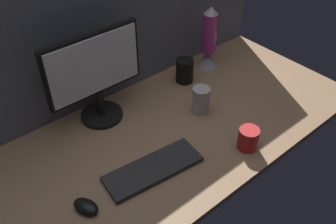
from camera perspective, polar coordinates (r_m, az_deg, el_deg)
The scene contains 9 objects.
ground_plane at distance 153.97cm, azimuth -1.46°, elevation -3.78°, with size 180.00×80.00×3.00cm, color #8C6B4C.
cubicle_wall_back at distance 158.43cm, azimuth -10.52°, elevation 13.64°, with size 180.00×5.00×72.95cm.
monitor at distance 151.25cm, azimuth -11.14°, elevation 5.76°, with size 41.75×18.00×39.34cm.
keyboard at distance 138.33cm, azimuth -2.30°, elevation -8.73°, with size 37.00×13.00×2.00cm, color #262628.
mouse at distance 129.82cm, azimuth -12.52°, elevation -14.00°, with size 5.60×9.60×3.40cm, color black.
mug_red_plastic at distance 147.64cm, azimuth 12.24°, elevation -4.01°, with size 8.02×8.02×9.06cm.
mug_black_travel at distance 179.68cm, azimuth 2.56°, elevation 6.38°, with size 8.55×8.55×11.66cm.
mug_steel at distance 161.26cm, azimuth 5.10°, elevation 1.87°, with size 7.67×7.67×11.85cm.
lava_lamp at distance 187.68cm, azimuth 6.29°, elevation 10.54°, with size 9.98×9.98×32.66cm.
Camera 1 is at (-69.08, -87.86, 104.40)cm, focal length 39.59 mm.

